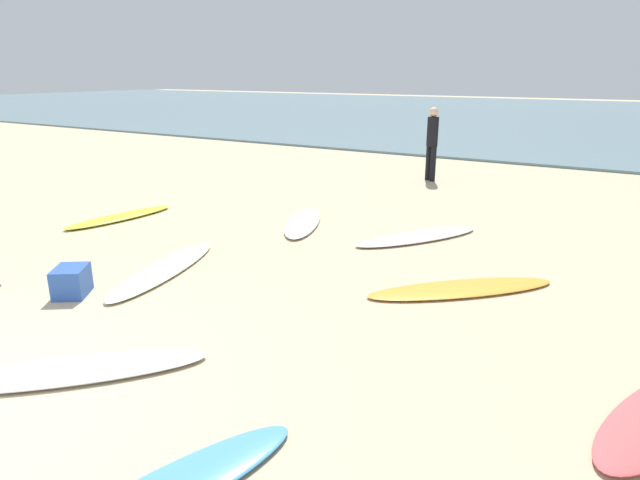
{
  "coord_description": "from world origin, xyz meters",
  "views": [
    {
      "loc": [
        4.7,
        -1.75,
        2.69
      ],
      "look_at": [
        0.69,
        4.85,
        0.3
      ],
      "focal_mm": 30.75,
      "sensor_mm": 36.0,
      "label": 1
    }
  ],
  "objects_px": {
    "surfboard_7": "(303,222)",
    "beach_cooler": "(71,281)",
    "surfboard_0": "(417,237)",
    "beachgoer_near": "(432,140)",
    "surfboard_6": "(164,269)",
    "surfboard_2": "(461,289)",
    "surfboard_1": "(120,217)",
    "surfboard_4": "(66,371)"
  },
  "relations": [
    {
      "from": "surfboard_1",
      "to": "surfboard_2",
      "type": "xyz_separation_m",
      "value": [
        6.63,
        -0.12,
        -0.01
      ]
    },
    {
      "from": "beachgoer_near",
      "to": "surfboard_7",
      "type": "bearing_deg",
      "value": -60.88
    },
    {
      "from": "surfboard_6",
      "to": "surfboard_7",
      "type": "xyz_separation_m",
      "value": [
        0.33,
        3.07,
        0.01
      ]
    },
    {
      "from": "surfboard_0",
      "to": "surfboard_7",
      "type": "distance_m",
      "value": 2.14
    },
    {
      "from": "surfboard_0",
      "to": "surfboard_4",
      "type": "xyz_separation_m",
      "value": [
        -1.17,
        -5.74,
        0.0
      ]
    },
    {
      "from": "surfboard_0",
      "to": "surfboard_6",
      "type": "xyz_separation_m",
      "value": [
        -2.46,
        -3.31,
        -0.0
      ]
    },
    {
      "from": "surfboard_2",
      "to": "surfboard_6",
      "type": "relative_size",
      "value": 0.99
    },
    {
      "from": "surfboard_4",
      "to": "surfboard_7",
      "type": "height_order",
      "value": "surfboard_7"
    },
    {
      "from": "surfboard_6",
      "to": "beach_cooler",
      "type": "relative_size",
      "value": 5.58
    },
    {
      "from": "beach_cooler",
      "to": "surfboard_2",
      "type": "bearing_deg",
      "value": 32.85
    },
    {
      "from": "surfboard_0",
      "to": "surfboard_1",
      "type": "height_order",
      "value": "surfboard_1"
    },
    {
      "from": "surfboard_2",
      "to": "beachgoer_near",
      "type": "xyz_separation_m",
      "value": [
        -2.96,
        6.83,
        1.0
      ]
    },
    {
      "from": "surfboard_0",
      "to": "beach_cooler",
      "type": "height_order",
      "value": "beach_cooler"
    },
    {
      "from": "surfboard_0",
      "to": "beachgoer_near",
      "type": "distance_m",
      "value": 5.33
    },
    {
      "from": "surfboard_1",
      "to": "surfboard_2",
      "type": "height_order",
      "value": "surfboard_1"
    },
    {
      "from": "surfboard_4",
      "to": "surfboard_2",
      "type": "bearing_deg",
      "value": -77.85
    },
    {
      "from": "surfboard_0",
      "to": "beachgoer_near",
      "type": "height_order",
      "value": "beachgoer_near"
    },
    {
      "from": "surfboard_1",
      "to": "surfboard_6",
      "type": "relative_size",
      "value": 0.87
    },
    {
      "from": "beach_cooler",
      "to": "surfboard_7",
      "type": "bearing_deg",
      "value": 81.14
    },
    {
      "from": "surfboard_7",
      "to": "beachgoer_near",
      "type": "bearing_deg",
      "value": -119.7
    },
    {
      "from": "surfboard_1",
      "to": "surfboard_2",
      "type": "relative_size",
      "value": 0.88
    },
    {
      "from": "surfboard_7",
      "to": "surfboard_0",
      "type": "bearing_deg",
      "value": 162.13
    },
    {
      "from": "surfboard_1",
      "to": "surfboard_4",
      "type": "bearing_deg",
      "value": -37.35
    },
    {
      "from": "surfboard_0",
      "to": "beach_cooler",
      "type": "bearing_deg",
      "value": -89.67
    },
    {
      "from": "surfboard_7",
      "to": "surfboard_2",
      "type": "bearing_deg",
      "value": 130.72
    },
    {
      "from": "surfboard_7",
      "to": "beachgoer_near",
      "type": "height_order",
      "value": "beachgoer_near"
    },
    {
      "from": "surfboard_4",
      "to": "surfboard_0",
      "type": "bearing_deg",
      "value": -56.61
    },
    {
      "from": "beach_cooler",
      "to": "surfboard_6",
      "type": "bearing_deg",
      "value": 74.35
    },
    {
      "from": "surfboard_2",
      "to": "surfboard_7",
      "type": "distance_m",
      "value": 3.82
    },
    {
      "from": "surfboard_1",
      "to": "surfboard_6",
      "type": "height_order",
      "value": "surfboard_1"
    },
    {
      "from": "beachgoer_near",
      "to": "beach_cooler",
      "type": "distance_m",
      "value": 9.6
    },
    {
      "from": "surfboard_2",
      "to": "surfboard_6",
      "type": "distance_m",
      "value": 4.06
    },
    {
      "from": "surfboard_6",
      "to": "beach_cooler",
      "type": "xyz_separation_m",
      "value": [
        -0.34,
        -1.21,
        0.15
      ]
    },
    {
      "from": "surfboard_1",
      "to": "beach_cooler",
      "type": "xyz_separation_m",
      "value": [
        2.5,
        -2.78,
        0.14
      ]
    },
    {
      "from": "beachgoer_near",
      "to": "surfboard_4",
      "type": "bearing_deg",
      "value": -52.97
    },
    {
      "from": "surfboard_0",
      "to": "surfboard_1",
      "type": "bearing_deg",
      "value": -129.8
    },
    {
      "from": "surfboard_2",
      "to": "beach_cooler",
      "type": "relative_size",
      "value": 5.54
    },
    {
      "from": "surfboard_4",
      "to": "beachgoer_near",
      "type": "relative_size",
      "value": 1.39
    },
    {
      "from": "surfboard_1",
      "to": "surfboard_6",
      "type": "distance_m",
      "value": 3.25
    },
    {
      "from": "surfboard_7",
      "to": "beach_cooler",
      "type": "xyz_separation_m",
      "value": [
        -0.67,
        -4.28,
        0.14
      ]
    },
    {
      "from": "surfboard_6",
      "to": "beach_cooler",
      "type": "distance_m",
      "value": 1.26
    },
    {
      "from": "surfboard_2",
      "to": "surfboard_1",
      "type": "bearing_deg",
      "value": 45.11
    }
  ]
}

